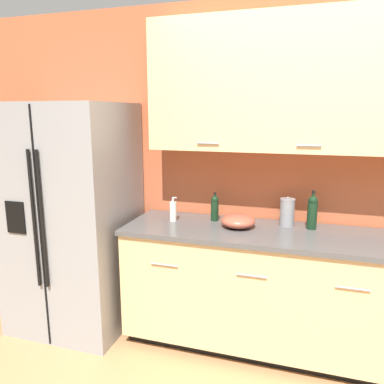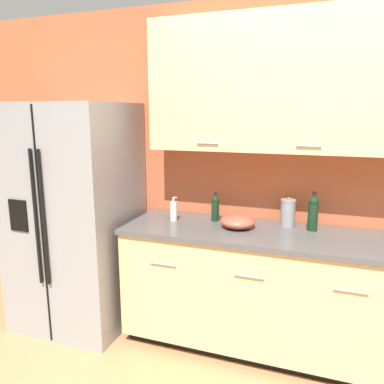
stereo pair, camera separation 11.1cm
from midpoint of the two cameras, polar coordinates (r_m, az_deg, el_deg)
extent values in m
cube|color=#BC5B38|center=(2.99, 18.71, 2.42)|extent=(10.00, 0.05, 2.60)
cube|color=#E0B77F|center=(2.77, 16.82, 15.50)|extent=(2.32, 0.32, 0.94)
cylinder|color=#99999E|center=(2.71, 1.23, 7.44)|extent=(0.16, 0.01, 0.01)
cylinder|color=#99999E|center=(2.60, 16.23, 6.79)|extent=(0.16, 0.01, 0.01)
cube|color=black|center=(3.15, 14.55, -21.46)|extent=(2.53, 0.54, 0.09)
cube|color=#E0B77F|center=(2.90, 14.99, -14.46)|extent=(2.57, 0.62, 0.81)
cube|color=#4C4C4C|center=(2.73, 15.45, -6.62)|extent=(2.59, 0.64, 0.03)
cylinder|color=#99999E|center=(2.69, -5.49, -10.99)|extent=(0.20, 0.01, 0.01)
cylinder|color=#99999E|center=(2.54, 7.79, -12.55)|extent=(0.20, 0.01, 0.01)
cylinder|color=#99999E|center=(2.53, 22.12, -13.49)|extent=(0.20, 0.01, 0.01)
cube|color=gray|center=(3.25, -18.62, -3.72)|extent=(0.92, 0.79, 1.84)
cube|color=black|center=(2.95, -23.11, -5.63)|extent=(0.01, 0.01, 1.80)
cylinder|color=black|center=(2.94, -23.96, -3.90)|extent=(0.02, 0.02, 1.01)
cylinder|color=black|center=(2.89, -22.91, -4.05)|extent=(0.02, 0.02, 1.01)
cube|color=black|center=(3.06, -26.24, -3.50)|extent=(0.16, 0.01, 0.24)
cylinder|color=black|center=(2.85, 16.77, -3.46)|extent=(0.07, 0.07, 0.20)
sphere|color=black|center=(2.82, 16.91, -1.26)|extent=(0.07, 0.07, 0.07)
cylinder|color=black|center=(2.82, 16.93, -0.83)|extent=(0.02, 0.02, 0.07)
cylinder|color=black|center=(2.81, 16.99, 0.02)|extent=(0.03, 0.03, 0.02)
cylinder|color=silver|center=(2.94, -3.98, -2.97)|extent=(0.05, 0.05, 0.15)
cylinder|color=#B2B2B5|center=(2.91, -4.00, -1.19)|extent=(0.02, 0.02, 0.04)
cylinder|color=#B2B2B5|center=(2.91, -3.71, -0.87)|extent=(0.03, 0.01, 0.01)
cylinder|color=black|center=(2.94, 2.41, -2.87)|extent=(0.06, 0.06, 0.16)
sphere|color=black|center=(2.92, 2.42, -1.17)|extent=(0.06, 0.06, 0.06)
cylinder|color=black|center=(2.92, 2.42, -0.86)|extent=(0.02, 0.02, 0.05)
cylinder|color=black|center=(2.91, 2.43, -0.21)|extent=(0.02, 0.02, 0.01)
cylinder|color=gray|center=(2.88, 13.23, -3.13)|extent=(0.11, 0.11, 0.19)
cylinder|color=gray|center=(2.86, 13.32, -1.14)|extent=(0.11, 0.11, 0.01)
sphere|color=gray|center=(2.85, 13.34, -0.90)|extent=(0.02, 0.02, 0.02)
ellipsoid|color=#B24C38|center=(2.79, 5.90, -4.40)|extent=(0.25, 0.25, 0.10)
camera|label=1|loc=(0.06, -91.13, -0.24)|focal=35.00mm
camera|label=2|loc=(0.06, 88.87, 0.24)|focal=35.00mm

